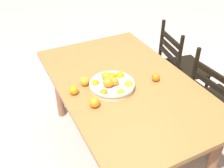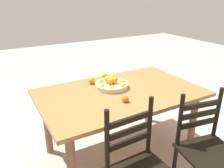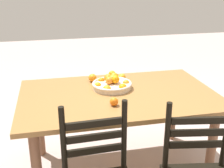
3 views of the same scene
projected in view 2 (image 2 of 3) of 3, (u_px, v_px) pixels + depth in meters
name	position (u px, v px, depth m)	size (l,w,h in m)	color
ground_plane	(120.00, 151.00, 2.58)	(12.00, 12.00, 0.00)	#B5A098
dining_table	(120.00, 100.00, 2.34)	(1.63, 1.01, 0.74)	olive
chair_near_window	(207.00, 150.00, 1.87)	(0.51, 0.51, 0.93)	black
fruit_bowl	(112.00, 84.00, 2.38)	(0.35, 0.35, 0.13)	beige
orange_loose_0	(92.00, 80.00, 2.48)	(0.07, 0.07, 0.07)	orange
orange_loose_1	(105.00, 76.00, 2.64)	(0.07, 0.07, 0.07)	orange
orange_loose_2	(115.00, 77.00, 2.58)	(0.07, 0.07, 0.07)	orange
orange_loose_3	(125.00, 99.00, 2.06)	(0.07, 0.07, 0.07)	orange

